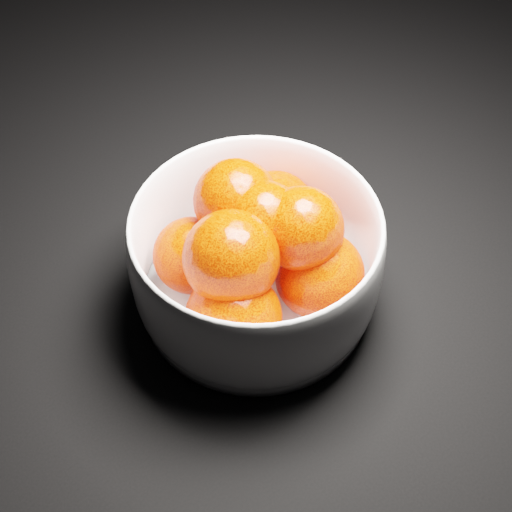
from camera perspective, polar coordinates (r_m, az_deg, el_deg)
ground at (r=0.87m, az=1.34°, el=14.04°), size 3.00×3.00×0.00m
bowl at (r=0.60m, az=0.00°, el=-0.32°), size 0.21×0.21×0.10m
orange_pile at (r=0.58m, az=0.13°, el=0.54°), size 0.17×0.15×0.12m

